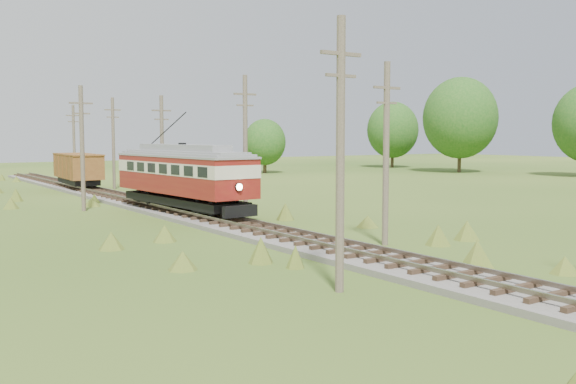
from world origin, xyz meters
TOP-DOWN VIEW (x-y plane):
  - railbed_main at (0.00, 34.00)m, footprint 3.60×96.00m
  - streetcar at (0.00, 33.52)m, footprint 3.95×13.53m
  - gondola at (0.00, 57.27)m, footprint 3.36×9.00m
  - gravel_pile at (3.66, 46.09)m, footprint 3.27×3.47m
  - utility_pole_r_2 at (3.30, 18.00)m, footprint 1.60×0.30m
  - utility_pole_r_3 at (3.20, 31.00)m, footprint 1.60×0.30m
  - utility_pole_r_4 at (3.00, 44.00)m, footprint 1.60×0.30m
  - utility_pole_r_5 at (3.40, 57.00)m, footprint 1.60×0.30m
  - utility_pole_r_6 at (3.20, 70.00)m, footprint 1.60×0.30m
  - utility_pole_l_a at (-4.20, 12.00)m, footprint 1.60×0.30m
  - utility_pole_l_b at (-4.50, 40.00)m, footprint 1.60×0.30m
  - tree_right_4 at (54.00, 58.00)m, footprint 10.50×10.50m
  - tree_right_5 at (56.00, 74.00)m, footprint 8.40×8.40m
  - tree_mid_b at (30.00, 72.00)m, footprint 5.88×5.88m

SIDE VIEW (x-z plane):
  - railbed_main at x=0.00m, z-range -0.09..0.48m
  - gravel_pile at x=3.66m, z-range -0.04..1.15m
  - gondola at x=0.00m, z-range 0.68..3.62m
  - streetcar at x=0.00m, z-range -0.26..5.88m
  - utility_pole_r_4 at x=3.00m, z-range 0.12..8.52m
  - tree_mid_b at x=30.00m, z-range 0.54..8.12m
  - utility_pole_r_2 at x=3.30m, z-range 0.12..8.72m
  - utility_pole_l_b at x=-4.50m, z-range 0.12..8.72m
  - utility_pole_r_6 at x=3.20m, z-range 0.12..8.82m
  - utility_pole_r_5 at x=3.40m, z-range 0.13..9.03m
  - utility_pole_r_3 at x=3.20m, z-range 0.13..9.13m
  - utility_pole_l_a at x=-4.20m, z-range 0.13..9.13m
  - tree_right_5 at x=56.00m, z-range 0.78..11.60m
  - tree_right_4 at x=54.00m, z-range 0.98..14.51m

